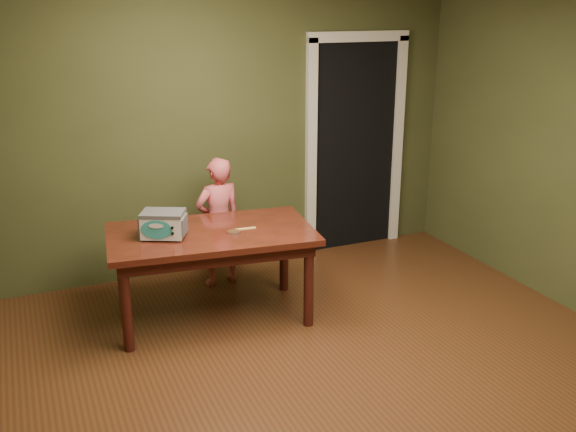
{
  "coord_description": "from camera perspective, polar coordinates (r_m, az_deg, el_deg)",
  "views": [
    {
      "loc": [
        -1.88,
        -3.15,
        2.45
      ],
      "look_at": [
        -0.09,
        1.0,
        0.95
      ],
      "focal_mm": 40.0,
      "sensor_mm": 36.0,
      "label": 1
    }
  ],
  "objects": [
    {
      "name": "room_shell",
      "position": [
        3.74,
        7.35,
        6.75
      ],
      "size": [
        4.52,
        5.02,
        2.61
      ],
      "color": "#444927",
      "rests_on": "ground"
    },
    {
      "name": "child",
      "position": [
        5.78,
        -6.18,
        -0.53
      ],
      "size": [
        0.46,
        0.33,
        1.18
      ],
      "primitive_type": "imported",
      "rotation": [
        0.0,
        0.0,
        3.26
      ],
      "color": "#DF5C65",
      "rests_on": "floor"
    },
    {
      "name": "toy_oven",
      "position": [
        4.96,
        -11.03,
        -0.66
      ],
      "size": [
        0.39,
        0.34,
        0.21
      ],
      "rotation": [
        0.0,
        0.0,
        -0.45
      ],
      "color": "#4C4F54",
      "rests_on": "dining_table"
    },
    {
      "name": "spatula",
      "position": [
        5.1,
        -3.87,
        -1.13
      ],
      "size": [
        0.18,
        0.04,
        0.01
      ],
      "primitive_type": "cube",
      "rotation": [
        0.0,
        0.0,
        -0.07
      ],
      "color": "#FECC6E",
      "rests_on": "dining_table"
    },
    {
      "name": "dining_table",
      "position": [
        5.12,
        -6.83,
        -2.39
      ],
      "size": [
        1.7,
        1.09,
        0.75
      ],
      "rotation": [
        0.0,
        0.0,
        -0.12
      ],
      "color": "#34150B",
      "rests_on": "floor"
    },
    {
      "name": "doorway",
      "position": [
        6.87,
        4.74,
        6.59
      ],
      "size": [
        1.1,
        0.66,
        2.25
      ],
      "color": "black",
      "rests_on": "ground"
    },
    {
      "name": "baking_pan",
      "position": [
        5.01,
        -4.85,
        -1.43
      ],
      "size": [
        0.1,
        0.1,
        0.02
      ],
      "color": "silver",
      "rests_on": "dining_table"
    },
    {
      "name": "floor",
      "position": [
        4.41,
        6.43,
        -15.51
      ],
      "size": [
        5.0,
        5.0,
        0.0
      ],
      "primitive_type": "plane",
      "color": "#513017",
      "rests_on": "ground"
    }
  ]
}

